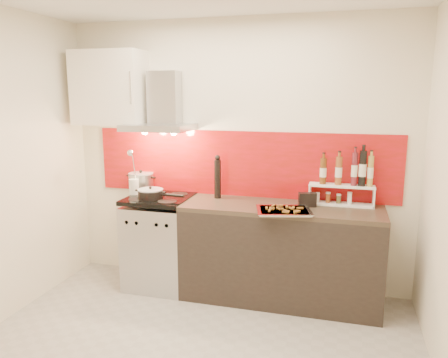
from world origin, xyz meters
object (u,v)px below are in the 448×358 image
(stock_pot, at_px, (141,182))
(saute_pan, at_px, (151,194))
(baking_tray, at_px, (284,210))
(counter, at_px, (280,253))
(pepper_mill, at_px, (218,177))
(range_stove, at_px, (160,243))

(stock_pot, relative_size, saute_pan, 0.54)
(baking_tray, bearing_deg, saute_pan, 174.12)
(counter, relative_size, stock_pot, 7.02)
(counter, relative_size, baking_tray, 3.41)
(saute_pan, distance_m, pepper_mill, 0.66)
(counter, bearing_deg, saute_pan, -176.52)
(counter, relative_size, pepper_mill, 4.28)
(range_stove, bearing_deg, saute_pan, -121.97)
(saute_pan, relative_size, pepper_mill, 1.12)
(stock_pot, distance_m, saute_pan, 0.36)
(stock_pot, height_order, pepper_mill, pepper_mill)
(pepper_mill, bearing_deg, saute_pan, -159.99)
(counter, xyz_separation_m, stock_pot, (-1.48, 0.19, 0.55))
(pepper_mill, bearing_deg, range_stove, -165.13)
(counter, bearing_deg, range_stove, -179.77)
(stock_pot, relative_size, baking_tray, 0.49)
(counter, xyz_separation_m, baking_tray, (0.05, -0.21, 0.47))
(counter, bearing_deg, baking_tray, -77.59)
(range_stove, xyz_separation_m, baking_tray, (1.25, -0.20, 0.47))
(stock_pot, bearing_deg, baking_tray, -14.72)
(counter, xyz_separation_m, saute_pan, (-1.24, -0.08, 0.50))
(range_stove, relative_size, pepper_mill, 2.16)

